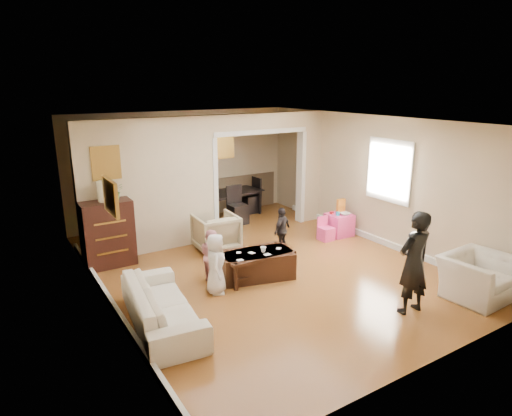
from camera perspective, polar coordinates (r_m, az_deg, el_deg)
floor at (r=8.09m, az=0.76°, el=-7.50°), size 7.00×7.00×0.00m
partition_left at (r=8.68m, az=-13.43°, el=2.72°), size 2.75×0.18×2.60m
partition_right at (r=10.52m, az=6.87°, el=5.29°), size 0.55×0.18×2.60m
partition_header at (r=9.57m, az=0.52°, el=11.16°), size 2.22×0.18×0.35m
window_pane at (r=9.08m, az=16.91°, el=4.65°), size 0.03×0.95×1.10m
framed_art_partition at (r=8.26m, az=-18.87°, el=5.55°), size 0.45×0.03×0.55m
framed_art_sofa_wall at (r=5.96m, az=-18.33°, el=1.39°), size 0.03×0.55×0.40m
framed_art_alcove at (r=11.06m, az=-4.10°, el=7.98°), size 0.45×0.03×0.55m
sofa at (r=6.28m, az=-12.09°, el=-12.19°), size 1.01×2.07×0.58m
armchair_back at (r=8.74m, az=-5.21°, el=-3.17°), size 0.85×0.87×0.74m
armchair_front at (r=7.67m, az=26.77°, el=-7.97°), size 1.05×0.93×0.66m
dresser at (r=8.37m, az=-18.64°, el=-3.14°), size 0.88×0.49×1.21m
table_lamp at (r=8.16m, az=-19.12°, el=2.07°), size 0.22×0.22×0.36m
potted_plant at (r=8.21m, az=-17.75°, el=2.04°), size 0.27×0.23×0.30m
coffee_table at (r=7.56m, az=0.09°, el=-7.36°), size 1.33×0.90×0.46m
coffee_cup at (r=7.46m, az=0.95°, el=-5.39°), size 0.12×0.12×0.09m
play_table at (r=9.77m, az=10.70°, el=-2.13°), size 0.51×0.51×0.48m
cereal_box at (r=9.81m, az=10.94°, el=0.29°), size 0.20×0.08×0.30m
cyan_cup at (r=9.59m, az=10.54°, el=-0.73°), size 0.08×0.08×0.08m
toy_block at (r=9.70m, az=9.78°, el=-0.59°), size 0.09×0.08×0.05m
play_bowl at (r=9.64m, az=11.48°, el=-0.77°), size 0.22×0.22×0.05m
dining_table at (r=10.93m, az=-4.04°, el=0.48°), size 1.92×1.22×0.64m
adult_person at (r=6.65m, az=19.77°, el=-6.69°), size 0.57×0.38×1.53m
child_kneel_a at (r=6.95m, az=-5.24°, el=-7.23°), size 0.48×0.57×0.98m
child_kneel_b at (r=7.40m, az=-5.77°, el=-6.12°), size 0.38×0.46×0.89m
child_toddler at (r=8.61m, az=3.37°, el=-2.85°), size 0.57×0.42×0.90m
craft_papers at (r=7.41m, az=0.03°, el=-5.94°), size 0.94×0.44×0.00m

